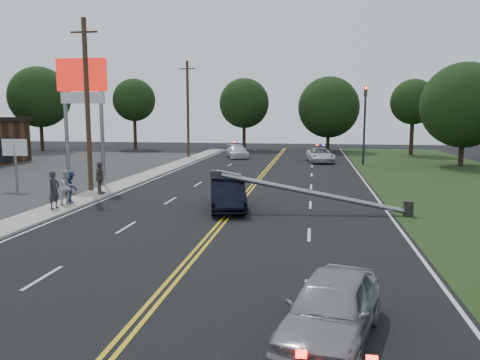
% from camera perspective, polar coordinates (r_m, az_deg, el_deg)
% --- Properties ---
extents(ground, '(120.00, 120.00, 0.00)m').
position_cam_1_polar(ground, '(14.92, -6.33, -9.95)').
color(ground, black).
rests_on(ground, ground).
extents(sidewalk, '(1.80, 70.00, 0.12)m').
position_cam_1_polar(sidewalk, '(27.01, -18.05, -2.02)').
color(sidewalk, '#ABA69A').
rests_on(sidewalk, ground).
extents(centerline_yellow, '(0.36, 80.00, 0.00)m').
position_cam_1_polar(centerline_yellow, '(24.41, -0.15, -2.78)').
color(centerline_yellow, gold).
rests_on(centerline_yellow, ground).
extents(pylon_sign, '(3.20, 0.35, 8.00)m').
position_cam_1_polar(pylon_sign, '(31.18, -18.66, 10.21)').
color(pylon_sign, gray).
rests_on(pylon_sign, ground).
extents(small_sign, '(1.60, 0.14, 3.10)m').
position_cam_1_polar(small_sign, '(31.32, -25.75, 3.11)').
color(small_sign, gray).
rests_on(small_sign, ground).
extents(traffic_signal, '(0.28, 0.41, 7.05)m').
position_cam_1_polar(traffic_signal, '(43.90, 14.96, 7.27)').
color(traffic_signal, '#2D2D30').
rests_on(traffic_signal, ground).
extents(fallen_streetlight, '(9.36, 0.44, 1.91)m').
position_cam_1_polar(fallen_streetlight, '(21.99, 9.85, -1.70)').
color(fallen_streetlight, '#2D2D30').
rests_on(fallen_streetlight, ground).
extents(utility_pole_mid, '(1.60, 0.28, 10.00)m').
position_cam_1_polar(utility_pole_mid, '(28.78, -18.11, 8.63)').
color(utility_pole_mid, '#382619').
rests_on(utility_pole_mid, ground).
extents(utility_pole_far, '(1.60, 0.28, 10.00)m').
position_cam_1_polar(utility_pole_far, '(49.41, -6.37, 8.57)').
color(utility_pole_far, '#382619').
rests_on(utility_pole_far, ground).
extents(tree_4, '(7.47, 7.47, 10.40)m').
position_cam_1_polar(tree_4, '(63.73, -23.25, 9.26)').
color(tree_4, black).
rests_on(tree_4, ground).
extents(tree_5, '(5.48, 5.48, 9.13)m').
position_cam_1_polar(tree_5, '(62.92, -12.79, 9.47)').
color(tree_5, black).
rests_on(tree_5, ground).
extents(tree_6, '(6.35, 6.35, 9.13)m').
position_cam_1_polar(tree_6, '(60.54, 0.51, 9.33)').
color(tree_6, black).
rests_on(tree_6, ground).
extents(tree_7, '(7.54, 7.54, 9.19)m').
position_cam_1_polar(tree_7, '(59.55, 10.77, 8.70)').
color(tree_7, black).
rests_on(tree_7, ground).
extents(tree_8, '(5.05, 5.05, 8.47)m').
position_cam_1_polar(tree_8, '(56.23, 20.38, 8.91)').
color(tree_8, black).
rests_on(tree_8, ground).
extents(tree_9, '(7.42, 7.42, 9.07)m').
position_cam_1_polar(tree_9, '(45.64, 25.67, 8.22)').
color(tree_9, black).
rests_on(tree_9, ground).
extents(crashed_sedan, '(2.60, 4.86, 1.52)m').
position_cam_1_polar(crashed_sedan, '(22.64, -1.53, -1.71)').
color(crashed_sedan, black).
rests_on(crashed_sedan, ground).
extents(waiting_sedan, '(2.60, 4.33, 1.38)m').
position_cam_1_polar(waiting_sedan, '(10.00, 11.07, -15.11)').
color(waiting_sedan, '#929699').
rests_on(waiting_sedan, ground).
extents(emergency_a, '(2.94, 5.17, 1.36)m').
position_cam_1_polar(emergency_a, '(45.52, 9.74, 3.00)').
color(emergency_a, silver).
rests_on(emergency_a, ground).
extents(emergency_b, '(3.23, 5.05, 1.36)m').
position_cam_1_polar(emergency_b, '(49.55, -0.35, 3.52)').
color(emergency_b, silver).
rests_on(emergency_b, ground).
extents(bystander_a, '(0.53, 0.72, 1.80)m').
position_cam_1_polar(bystander_a, '(23.85, -21.73, -1.15)').
color(bystander_a, '#292830').
rests_on(bystander_a, sidewalk).
extents(bystander_b, '(0.91, 1.02, 1.75)m').
position_cam_1_polar(bystander_b, '(24.77, -20.27, -0.81)').
color(bystander_b, '#BAB9BE').
rests_on(bystander_b, sidewalk).
extents(bystander_c, '(0.65, 1.07, 1.62)m').
position_cam_1_polar(bystander_c, '(25.15, -20.01, -0.83)').
color(bystander_c, '#171F3B').
rests_on(bystander_c, sidewalk).
extents(bystander_d, '(0.56, 1.11, 1.81)m').
position_cam_1_polar(bystander_d, '(27.43, -16.72, 0.23)').
color(bystander_d, '#5D4F4A').
rests_on(bystander_d, sidewalk).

